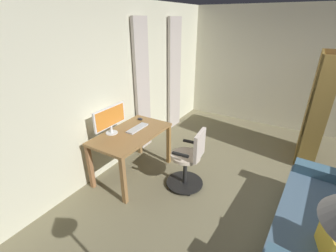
% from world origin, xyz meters
% --- Properties ---
extents(ground_plane, '(7.65, 7.65, 0.00)m').
position_xyz_m(ground_plane, '(0.00, 0.00, 0.00)').
color(ground_plane, '#746C4F').
extents(back_room_partition, '(5.88, 0.10, 2.63)m').
position_xyz_m(back_room_partition, '(0.00, -2.63, 1.32)').
color(back_room_partition, beige).
rests_on(back_room_partition, ground).
extents(left_room_partition, '(0.10, 5.26, 2.63)m').
position_xyz_m(left_room_partition, '(-2.94, 0.00, 1.32)').
color(left_room_partition, beige).
rests_on(left_room_partition, ground).
extents(curtain_left_panel, '(0.47, 0.06, 2.38)m').
position_xyz_m(curtain_left_panel, '(-1.68, -2.52, 1.19)').
color(curtain_left_panel, '#BDB2AA').
rests_on(curtain_left_panel, ground).
extents(curtain_right_panel, '(0.37, 0.06, 2.38)m').
position_xyz_m(curtain_right_panel, '(-0.51, -2.52, 1.19)').
color(curtain_right_panel, '#BDB2AA').
rests_on(curtain_right_panel, ground).
extents(desk, '(1.25, 0.72, 0.76)m').
position_xyz_m(desk, '(0.33, -2.12, 0.65)').
color(desk, olive).
rests_on(desk, ground).
extents(office_chair, '(0.56, 0.56, 0.95)m').
position_xyz_m(office_chair, '(0.14, -1.22, 0.44)').
color(office_chair, black).
rests_on(office_chair, ground).
extents(computer_monitor, '(0.61, 0.18, 0.42)m').
position_xyz_m(computer_monitor, '(0.50, -2.36, 1.01)').
color(computer_monitor, white).
rests_on(computer_monitor, desk).
extents(computer_keyboard, '(0.41, 0.13, 0.02)m').
position_xyz_m(computer_keyboard, '(0.18, -2.12, 0.77)').
color(computer_keyboard, '#B7BCC1').
rests_on(computer_keyboard, desk).
extents(computer_mouse, '(0.06, 0.10, 0.04)m').
position_xyz_m(computer_mouse, '(-0.13, -2.30, 0.78)').
color(computer_mouse, '#232328').
rests_on(computer_mouse, desk).
extents(bookshelf, '(0.89, 0.30, 1.88)m').
position_xyz_m(bookshelf, '(-1.71, 0.20, 0.95)').
color(bookshelf, olive).
rests_on(bookshelf, ground).
extents(couch, '(1.91, 1.08, 0.81)m').
position_xyz_m(couch, '(0.36, 0.57, 0.28)').
color(couch, '#465E73').
rests_on(couch, ground).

